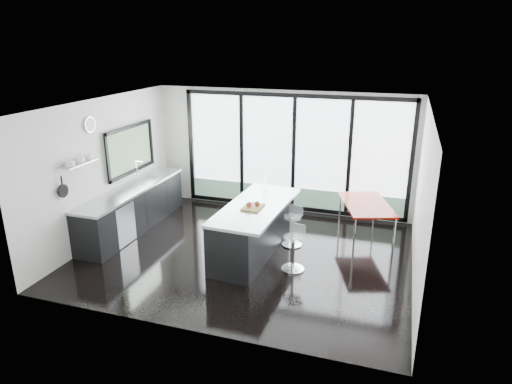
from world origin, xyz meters
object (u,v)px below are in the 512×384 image
(bar_stool_far, at_px, (292,231))
(red_table, at_px, (365,222))
(bar_stool_near, at_px, (293,253))
(island, at_px, (252,229))

(bar_stool_far, bearing_deg, red_table, 43.95)
(red_table, bearing_deg, bar_stool_near, -123.11)
(bar_stool_far, bearing_deg, island, -121.50)
(island, relative_size, bar_stool_far, 3.96)
(island, height_order, bar_stool_near, island)
(bar_stool_near, distance_m, bar_stool_far, 1.00)
(island, distance_m, bar_stool_near, 0.99)
(island, height_order, bar_stool_far, island)
(island, xyz_separation_m, bar_stool_near, (0.89, -0.40, -0.18))
(bar_stool_far, height_order, red_table, red_table)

